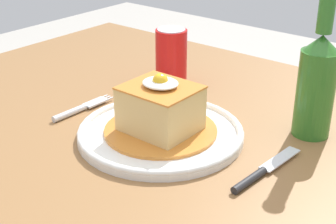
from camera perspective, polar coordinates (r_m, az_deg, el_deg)
dining_table at (r=0.92m, az=1.30°, el=-8.08°), size 1.24×0.88×0.72m
main_plate at (r=0.84m, az=-0.86°, el=-2.35°), size 0.28×0.28×0.02m
sandwich_meal at (r=0.83m, az=-0.87°, el=0.11°), size 0.19×0.19×0.11m
fork at (r=0.95m, az=-10.32°, el=0.30°), size 0.02×0.14×0.01m
knife at (r=0.75m, az=10.40°, el=-7.03°), size 0.03×0.17×0.01m
soda_can at (r=1.04m, az=0.37°, el=6.27°), size 0.07×0.07×0.12m
beer_bottle_green at (r=0.85m, az=16.81°, el=3.52°), size 0.06×0.06×0.27m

